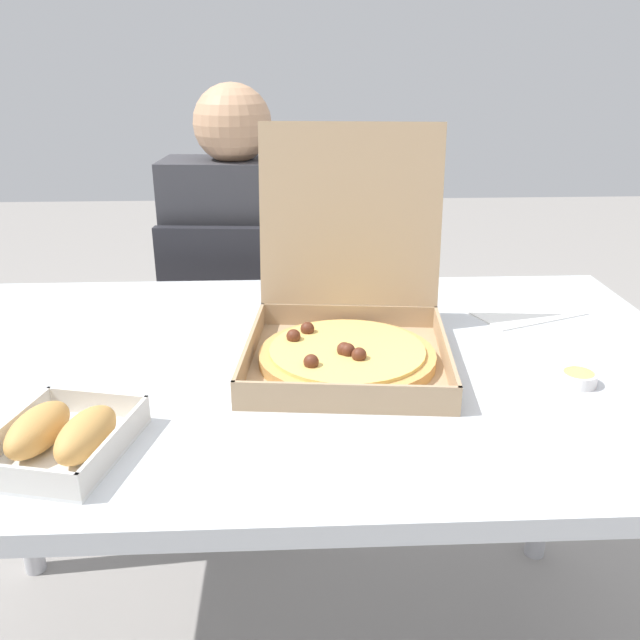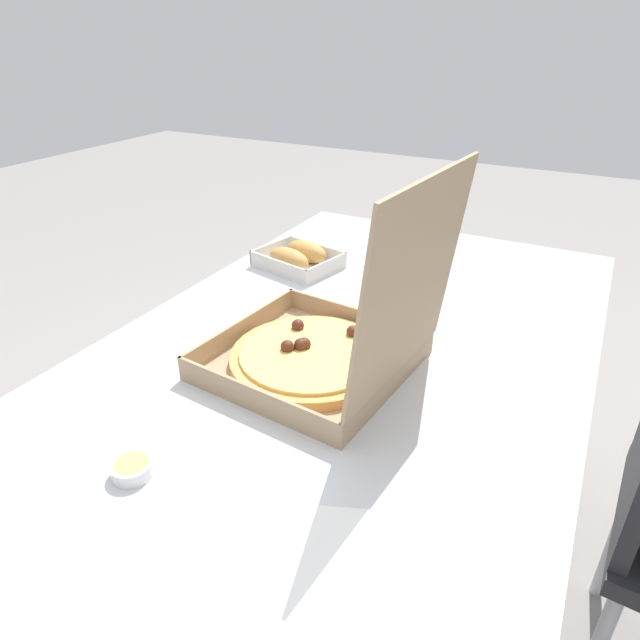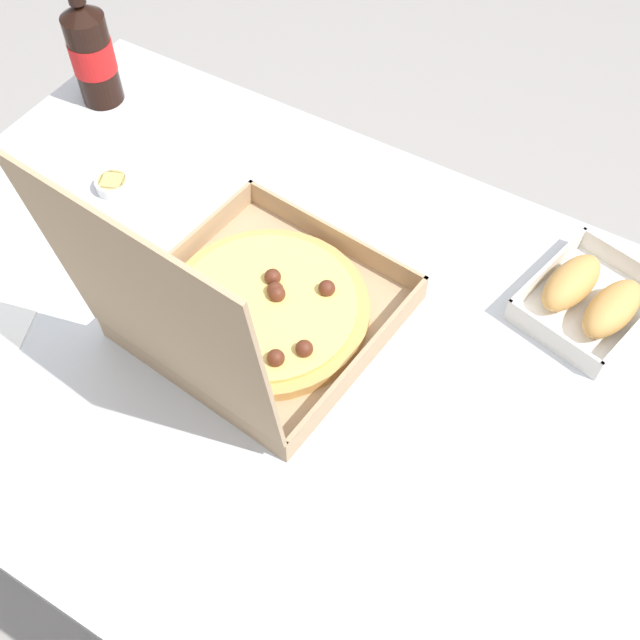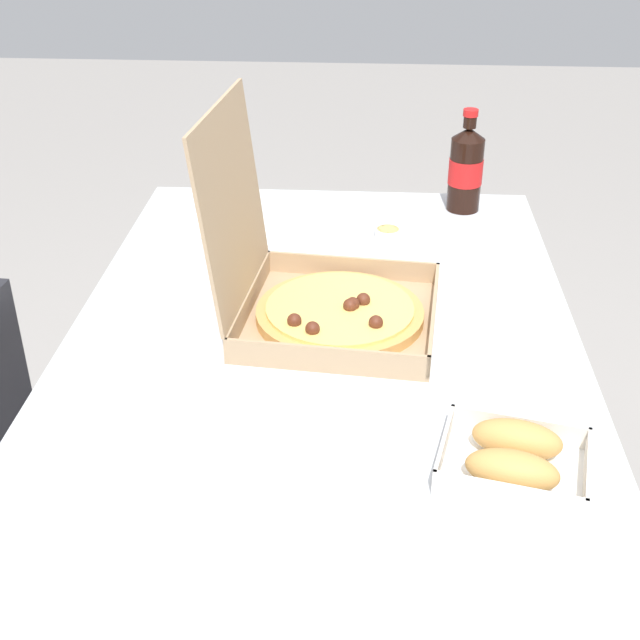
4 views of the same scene
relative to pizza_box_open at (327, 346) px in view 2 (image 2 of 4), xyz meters
name	(u,v)px [view 2 (image 2 of 4)]	position (x,y,z in m)	size (l,w,h in m)	color
ground_plane	(342,590)	(-0.11, -0.01, -0.79)	(10.00, 10.00, 0.00)	gray
dining_table	(349,374)	(-0.11, -0.01, -0.12)	(1.42, 0.86, 0.74)	silver
pizza_box_open	(327,346)	(0.00, 0.00, 0.00)	(0.36, 0.39, 0.37)	tan
bread_side_box	(298,257)	(-0.38, -0.28, -0.02)	(0.19, 0.22, 0.06)	white
paper_menu	(343,583)	(0.36, 0.21, -0.05)	(0.21, 0.15, 0.00)	white
dipping_sauce_cup	(132,468)	(0.35, -0.12, -0.04)	(0.06, 0.06, 0.02)	white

